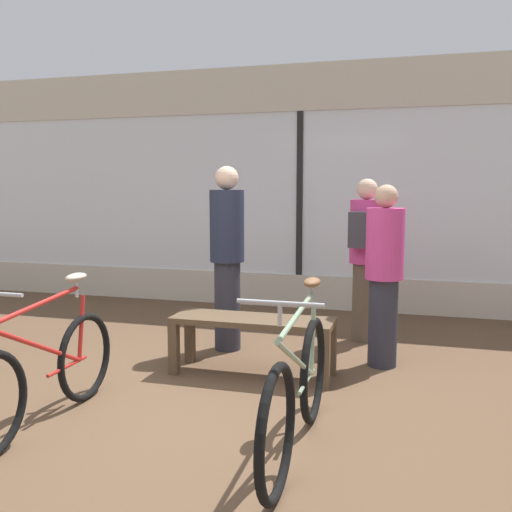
# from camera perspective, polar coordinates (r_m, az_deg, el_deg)

# --- Properties ---
(ground_plane) EXTENTS (24.00, 24.00, 0.00)m
(ground_plane) POSITION_cam_1_polar(r_m,az_deg,el_deg) (4.33, -6.12, -15.15)
(ground_plane) COLOR brown
(shop_back_wall) EXTENTS (12.00, 0.08, 3.20)m
(shop_back_wall) POSITION_cam_1_polar(r_m,az_deg,el_deg) (7.60, 4.43, 7.03)
(shop_back_wall) COLOR beige
(shop_back_wall) RESTS_ON ground_plane
(bicycle_left) EXTENTS (0.46, 1.70, 1.02)m
(bicycle_left) POSITION_cam_1_polar(r_m,az_deg,el_deg) (4.20, -20.43, -10.86)
(bicycle_left) COLOR black
(bicycle_left) RESTS_ON ground_plane
(bicycle_right) EXTENTS (0.46, 1.78, 1.05)m
(bicycle_right) POSITION_cam_1_polar(r_m,az_deg,el_deg) (3.56, 4.22, -13.28)
(bicycle_right) COLOR black
(bicycle_right) RESTS_ON ground_plane
(display_bench) EXTENTS (1.40, 0.44, 0.51)m
(display_bench) POSITION_cam_1_polar(r_m,az_deg,el_deg) (4.96, -0.35, -7.24)
(display_bench) COLOR brown
(display_bench) RESTS_ON ground_plane
(customer_near_rack) EXTENTS (0.38, 0.51, 1.71)m
(customer_near_rack) POSITION_cam_1_polar(r_m,az_deg,el_deg) (6.05, 10.87, 0.14)
(customer_near_rack) COLOR brown
(customer_near_rack) RESTS_ON ground_plane
(customer_by_window) EXTENTS (0.43, 0.43, 1.65)m
(customer_by_window) POSITION_cam_1_polar(r_m,az_deg,el_deg) (5.24, 12.70, -1.61)
(customer_by_window) COLOR #2D2D38
(customer_by_window) RESTS_ON ground_plane
(customer_mid_floor) EXTENTS (0.47, 0.47, 1.83)m
(customer_mid_floor) POSITION_cam_1_polar(r_m,az_deg,el_deg) (5.63, -2.90, 0.23)
(customer_mid_floor) COLOR #2D2D38
(customer_mid_floor) RESTS_ON ground_plane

